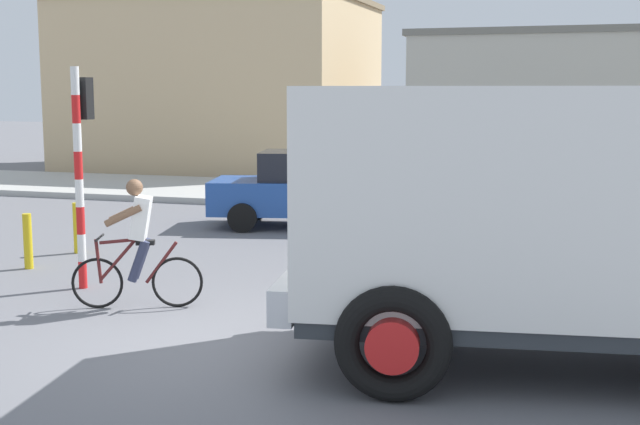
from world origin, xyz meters
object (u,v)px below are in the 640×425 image
object	(u,v)px
cyclist	(137,244)
car_far_side	(599,209)
traffic_light_pole	(81,146)
truck_foreground	(559,209)
bollard_far	(77,228)
car_white_mid	(309,188)
bollard_near	(28,241)

from	to	relation	value
cyclist	car_far_side	world-z (taller)	cyclist
traffic_light_pole	truck_foreground	bearing A→B (deg)	-14.29
car_far_side	bollard_far	distance (m)	9.18
car_white_mid	car_far_side	xyz separation A→B (m)	(5.81, -1.50, 0.00)
cyclist	bollard_near	size ratio (longest dim) A/B	1.91
truck_foreground	traffic_light_pole	size ratio (longest dim) A/B	1.79
bollard_far	bollard_near	bearing A→B (deg)	-90.00
car_white_mid	truck_foreground	bearing A→B (deg)	-56.44
traffic_light_pole	bollard_near	bearing A→B (deg)	152.10
car_far_side	bollard_far	size ratio (longest dim) A/B	4.61
bollard_near	traffic_light_pole	bearing A→B (deg)	-27.90
cyclist	bollard_far	world-z (taller)	cyclist
truck_foreground	traffic_light_pole	bearing A→B (deg)	165.71
truck_foreground	car_white_mid	bearing A→B (deg)	123.56
bollard_near	bollard_far	size ratio (longest dim) A/B	1.00
car_white_mid	traffic_light_pole	bearing A→B (deg)	-102.36
car_white_mid	car_far_side	distance (m)	6.00
traffic_light_pole	car_white_mid	world-z (taller)	traffic_light_pole
traffic_light_pole	bollard_near	world-z (taller)	traffic_light_pole
traffic_light_pole	car_far_side	bearing A→B (deg)	33.78
cyclist	car_white_mid	bearing A→B (deg)	89.73
cyclist	car_far_side	distance (m)	8.13
truck_foreground	car_white_mid	world-z (taller)	truck_foreground
car_white_mid	car_far_side	world-z (taller)	same
truck_foreground	bollard_near	world-z (taller)	truck_foreground
cyclist	bollard_far	xyz separation A→B (m)	(-2.96, 3.10, -0.41)
truck_foreground	bollard_far	size ratio (longest dim) A/B	6.35
cyclist	car_white_mid	world-z (taller)	cyclist
cyclist	car_far_side	bearing A→B (deg)	44.04
bollard_near	bollard_far	bearing A→B (deg)	90.00
truck_foreground	traffic_light_pole	distance (m)	6.92
car_white_mid	bollard_far	xyz separation A→B (m)	(-3.00, -4.05, -0.37)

